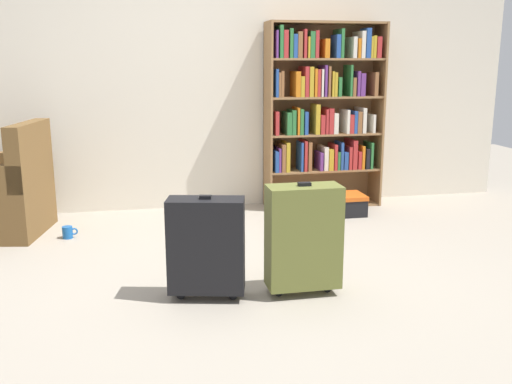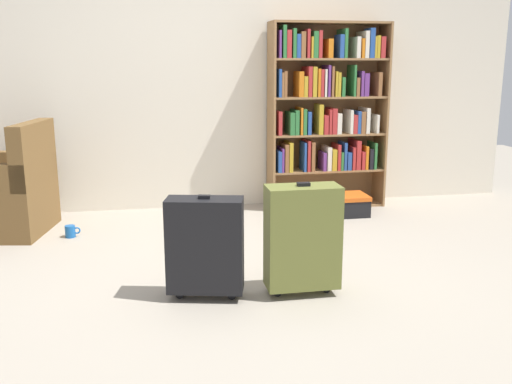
# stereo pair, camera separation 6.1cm
# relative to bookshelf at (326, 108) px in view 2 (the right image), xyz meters

# --- Properties ---
(ground_plane) EXTENTS (10.30, 10.30, 0.00)m
(ground_plane) POSITION_rel_bookshelf_xyz_m (-1.03, -1.81, -0.93)
(ground_plane) COLOR #9E9384
(back_wall) EXTENTS (5.89, 0.10, 2.60)m
(back_wall) POSITION_rel_bookshelf_xyz_m (-1.03, 0.22, 0.37)
(back_wall) COLOR beige
(back_wall) RESTS_ON ground
(bookshelf) EXTENTS (1.10, 0.32, 1.71)m
(bookshelf) POSITION_rel_bookshelf_xyz_m (0.00, 0.00, 0.00)
(bookshelf) COLOR olive
(bookshelf) RESTS_ON ground
(armchair) EXTENTS (0.81, 0.81, 0.90)m
(armchair) POSITION_rel_bookshelf_xyz_m (-2.80, -0.39, -0.62)
(armchair) COLOR brown
(armchair) RESTS_ON ground
(mug) EXTENTS (0.12, 0.08, 0.10)m
(mug) POSITION_rel_bookshelf_xyz_m (-2.29, -0.63, -0.89)
(mug) COLOR #1959A5
(mug) RESTS_ON ground
(storage_box) EXTENTS (0.37, 0.31, 0.19)m
(storage_box) POSITION_rel_bookshelf_xyz_m (0.09, -0.38, -0.83)
(storage_box) COLOR black
(storage_box) RESTS_ON ground
(suitcase_black) EXTENTS (0.47, 0.28, 0.62)m
(suitcase_black) POSITION_rel_bookshelf_xyz_m (-1.34, -2.01, -0.61)
(suitcase_black) COLOR black
(suitcase_black) RESTS_ON ground
(suitcase_olive) EXTENTS (0.43, 0.20, 0.68)m
(suitcase_olive) POSITION_rel_bookshelf_xyz_m (-0.77, -2.05, -0.58)
(suitcase_olive) COLOR brown
(suitcase_olive) RESTS_ON ground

